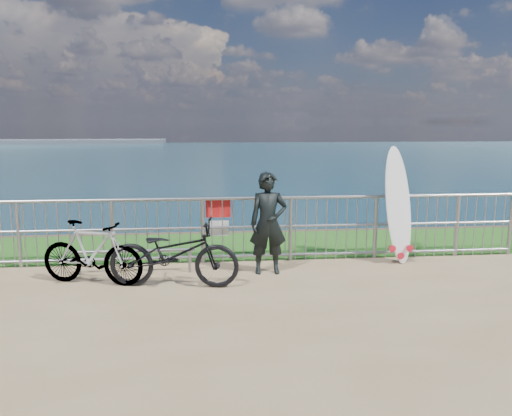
{
  "coord_description": "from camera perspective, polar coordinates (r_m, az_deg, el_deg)",
  "views": [
    {
      "loc": [
        -0.41,
        -6.69,
        2.37
      ],
      "look_at": [
        0.36,
        1.2,
        1.0
      ],
      "focal_mm": 35.0,
      "sensor_mm": 36.0,
      "label": 1
    }
  ],
  "objects": [
    {
      "name": "grass_strip",
      "position": [
        9.69,
        -3.01,
        -4.3
      ],
      "size": [
        120.0,
        120.0,
        0.0
      ],
      "primitive_type": "plane",
      "color": "#1C5216",
      "rests_on": "ground"
    },
    {
      "name": "seascape",
      "position": [
        160.28,
        -21.42,
        6.85
      ],
      "size": [
        260.0,
        260.0,
        5.0
      ],
      "color": "brown",
      "rests_on": "ground"
    },
    {
      "name": "surfer",
      "position": [
        7.82,
        1.42,
        -1.76
      ],
      "size": [
        0.59,
        0.39,
        1.61
      ],
      "primitive_type": "imported",
      "rotation": [
        0.0,
        0.0,
        0.0
      ],
      "color": "black",
      "rests_on": "ground"
    },
    {
      "name": "surfboard",
      "position": [
        8.78,
        15.96,
        -0.12
      ],
      "size": [
        0.64,
        0.6,
        1.98
      ],
      "color": "silver",
      "rests_on": "ground"
    },
    {
      "name": "bicycle_near",
      "position": [
        7.33,
        -9.37,
        -5.15
      ],
      "size": [
        1.96,
        0.92,
        0.99
      ],
      "primitive_type": "imported",
      "rotation": [
        0.0,
        0.0,
        1.43
      ],
      "color": "black",
      "rests_on": "ground"
    },
    {
      "name": "bike_rack",
      "position": [
        8.1,
        -13.72,
        -5.08
      ],
      "size": [
        1.91,
        0.05,
        0.4
      ],
      "color": "gray",
      "rests_on": "ground"
    },
    {
      "name": "bicycle_far",
      "position": [
        7.73,
        -18.24,
        -4.87
      ],
      "size": [
        1.66,
        0.9,
        0.96
      ],
      "primitive_type": "imported",
      "rotation": [
        0.0,
        0.0,
        1.27
      ],
      "color": "black",
      "rests_on": "ground"
    },
    {
      "name": "railing",
      "position": [
        8.49,
        -2.61,
        -2.37
      ],
      "size": [
        10.06,
        0.1,
        1.13
      ],
      "color": "gray",
      "rests_on": "ground"
    }
  ]
}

